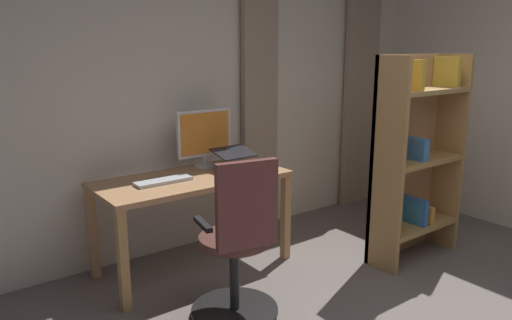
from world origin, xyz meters
TOP-DOWN VIEW (x-y plane):
  - back_room_partition at (0.00, -2.60)m, footprint 4.88×0.10m
  - curtain_left_panel at (-1.83, -2.49)m, footprint 0.45×0.06m
  - curtain_right_panel at (-0.49, -2.49)m, footprint 0.36×0.06m
  - desk at (0.43, -2.12)m, footprint 1.44×0.66m
  - office_chair at (0.59, -1.29)m, footprint 0.56×0.56m
  - computer_monitor at (0.19, -2.33)m, footprint 0.48×0.18m
  - computer_keyboard at (0.68, -2.10)m, footprint 0.42×0.12m
  - laptop at (0.06, -2.04)m, footprint 0.32×0.36m
  - computer_mouse at (-0.17, -2.12)m, footprint 0.06×0.10m
  - bookshelf at (-1.10, -1.28)m, footprint 0.82×0.30m

SIDE VIEW (x-z plane):
  - office_chair at x=0.59m, z-range -0.04..1.02m
  - desk at x=0.43m, z-range 0.27..1.01m
  - computer_keyboard at x=0.68m, z-range 0.74..0.76m
  - computer_mouse at x=-0.17m, z-range 0.74..0.77m
  - laptop at x=0.06m, z-range 0.71..0.88m
  - bookshelf at x=-1.10m, z-range 0.01..1.64m
  - computer_monitor at x=0.19m, z-range 0.76..1.23m
  - curtain_left_panel at x=-1.83m, z-range 0.00..2.38m
  - curtain_right_panel at x=-0.49m, z-range 0.00..2.38m
  - back_room_partition at x=0.00m, z-range 0.00..2.59m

